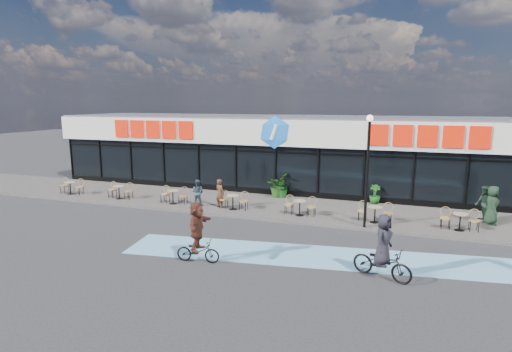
% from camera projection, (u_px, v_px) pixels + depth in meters
% --- Properties ---
extents(ground, '(120.00, 120.00, 0.00)m').
position_uv_depth(ground, '(229.00, 232.00, 17.05)').
color(ground, '#28282B').
rests_on(ground, ground).
extents(sidewalk, '(44.00, 5.00, 0.10)m').
position_uv_depth(sidewalk, '(262.00, 206.00, 21.23)').
color(sidewalk, '#57524D').
rests_on(sidewalk, ground).
extents(bike_lane, '(14.17, 4.13, 0.01)m').
position_uv_depth(bike_lane, '(315.00, 256.00, 14.37)').
color(bike_lane, '#68A3C5').
rests_on(bike_lane, ground).
extents(building, '(30.60, 6.57, 4.75)m').
position_uv_depth(building, '(289.00, 151.00, 25.86)').
color(building, black).
rests_on(building, ground).
extents(lamp_post, '(0.28, 0.28, 4.85)m').
position_uv_depth(lamp_post, '(368.00, 161.00, 16.89)').
color(lamp_post, black).
rests_on(lamp_post, sidewalk).
extents(bistro_set_0, '(1.54, 0.62, 0.90)m').
position_uv_depth(bistro_set_0, '(71.00, 186.00, 23.69)').
color(bistro_set_0, tan).
rests_on(bistro_set_0, sidewalk).
extents(bistro_set_1, '(1.54, 0.62, 0.90)m').
position_uv_depth(bistro_set_1, '(120.00, 190.00, 22.57)').
color(bistro_set_1, tan).
rests_on(bistro_set_1, sidewalk).
extents(bistro_set_2, '(1.54, 0.62, 0.90)m').
position_uv_depth(bistro_set_2, '(174.00, 195.00, 21.45)').
color(bistro_set_2, tan).
rests_on(bistro_set_2, sidewalk).
extents(bistro_set_3, '(1.54, 0.62, 0.90)m').
position_uv_depth(bistro_set_3, '(233.00, 200.00, 20.33)').
color(bistro_set_3, tan).
rests_on(bistro_set_3, sidewalk).
extents(bistro_set_4, '(1.54, 0.62, 0.90)m').
position_uv_depth(bistro_set_4, '(300.00, 206.00, 19.21)').
color(bistro_set_4, tan).
rests_on(bistro_set_4, sidewalk).
extents(bistro_set_5, '(1.54, 0.62, 0.90)m').
position_uv_depth(bistro_set_5, '(375.00, 212.00, 18.09)').
color(bistro_set_5, tan).
rests_on(bistro_set_5, sidewalk).
extents(bistro_set_6, '(1.54, 0.62, 0.90)m').
position_uv_depth(bistro_set_6, '(460.00, 219.00, 16.97)').
color(bistro_set_6, tan).
rests_on(bistro_set_6, sidewalk).
extents(potted_plant_left, '(1.08, 1.24, 1.35)m').
position_uv_depth(potted_plant_left, '(277.00, 185.00, 22.91)').
color(potted_plant_left, '#1F4B15').
rests_on(potted_plant_left, sidewalk).
extents(potted_plant_mid, '(0.96, 1.06, 1.03)m').
position_uv_depth(potted_plant_mid, '(282.00, 189.00, 22.76)').
color(potted_plant_mid, '#175119').
rests_on(potted_plant_mid, sidewalk).
extents(potted_plant_right, '(0.63, 0.63, 1.03)m').
position_uv_depth(potted_plant_right, '(375.00, 194.00, 21.39)').
color(potted_plant_right, '#144513').
rests_on(potted_plant_right, sidewalk).
extents(patron_left, '(0.63, 0.52, 1.50)m').
position_uv_depth(patron_left, '(220.00, 193.00, 20.58)').
color(patron_left, '#482B19').
rests_on(patron_left, sidewalk).
extents(patron_right, '(0.69, 0.54, 1.41)m').
position_uv_depth(patron_right, '(198.00, 192.00, 20.96)').
color(patron_right, '#313F4D').
rests_on(patron_right, sidewalk).
extents(pedestrian_a, '(0.73, 0.89, 1.67)m').
position_uv_depth(pedestrian_a, '(484.00, 204.00, 18.10)').
color(pedestrian_a, black).
rests_on(pedestrian_a, sidewalk).
extents(pedestrian_b, '(0.58, 0.87, 1.74)m').
position_uv_depth(pedestrian_b, '(492.00, 205.00, 17.69)').
color(pedestrian_b, black).
rests_on(pedestrian_b, sidewalk).
extents(cyclist_a, '(2.03, 1.31, 2.08)m').
position_uv_depth(cyclist_a, '(383.00, 255.00, 12.45)').
color(cyclist_a, black).
rests_on(cyclist_a, ground).
extents(cyclist_c, '(1.59, 1.63, 2.15)m').
position_uv_depth(cyclist_c, '(198.00, 234.00, 13.68)').
color(cyclist_c, black).
rests_on(cyclist_c, ground).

